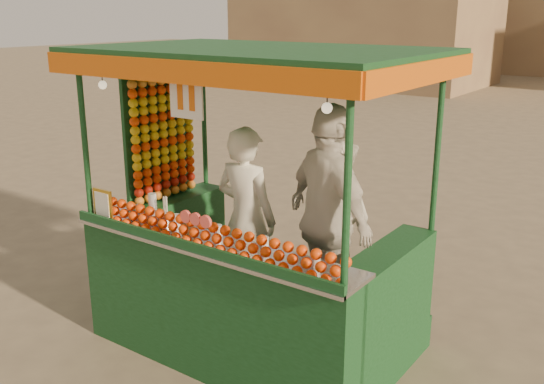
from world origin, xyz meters
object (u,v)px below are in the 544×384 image
Objects in this scene: juice_cart at (242,256)px; vendor_right at (329,219)px; vendor_left at (246,218)px; vendor_middle at (335,221)px.

vendor_right is at bearing 21.01° from juice_cart.
vendor_left is at bearing 34.51° from vendor_right.
juice_cart reaches higher than vendor_middle.
vendor_left is 1.08× the size of vendor_middle.
vendor_middle is (0.52, 0.74, 0.23)m from juice_cart.
vendor_left is 0.83m from vendor_right.
vendor_right is at bearing 123.80° from vendor_middle.
juice_cart is 0.88m from vendor_right.
juice_cart reaches higher than vendor_left.
vendor_middle is at bearing -38.71° from vendor_right.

